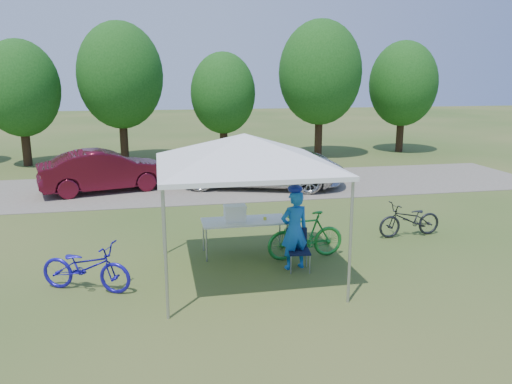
# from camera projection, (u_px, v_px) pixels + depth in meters

# --- Properties ---
(ground) EXTENTS (100.00, 100.00, 0.00)m
(ground) POSITION_uv_depth(u_px,v_px,m) (245.00, 275.00, 9.59)
(ground) COLOR #2D5119
(ground) RESTS_ON ground
(gravel_strip) EXTENTS (24.00, 5.00, 0.02)m
(gravel_strip) POSITION_uv_depth(u_px,v_px,m) (205.00, 187.00, 17.23)
(gravel_strip) COLOR gray
(gravel_strip) RESTS_ON ground
(canopy) EXTENTS (4.53, 4.53, 3.00)m
(canopy) POSITION_uv_depth(u_px,v_px,m) (244.00, 138.00, 8.99)
(canopy) COLOR #A5A5AA
(canopy) RESTS_ON ground
(treeline) EXTENTS (24.89, 4.28, 6.30)m
(treeline) POSITION_uv_depth(u_px,v_px,m) (183.00, 81.00, 22.15)
(treeline) COLOR #382314
(treeline) RESTS_ON ground
(folding_table) EXTENTS (1.81, 0.75, 0.74)m
(folding_table) POSITION_uv_depth(u_px,v_px,m) (245.00, 222.00, 10.62)
(folding_table) COLOR white
(folding_table) RESTS_ON ground
(folding_chair) EXTENTS (0.46, 0.48, 0.81)m
(folding_chair) POSITION_uv_depth(u_px,v_px,m) (298.00, 246.00, 9.82)
(folding_chair) COLOR black
(folding_chair) RESTS_ON ground
(cooler) EXTENTS (0.46, 0.32, 0.34)m
(cooler) POSITION_uv_depth(u_px,v_px,m) (235.00, 213.00, 10.53)
(cooler) COLOR white
(cooler) RESTS_ON folding_table
(ice_cream_cup) EXTENTS (0.07, 0.07, 0.05)m
(ice_cream_cup) POSITION_uv_depth(u_px,v_px,m) (265.00, 218.00, 10.64)
(ice_cream_cup) COLOR yellow
(ice_cream_cup) RESTS_ON folding_table
(cyclist) EXTENTS (0.64, 0.48, 1.59)m
(cyclist) POSITION_uv_depth(u_px,v_px,m) (294.00, 230.00, 9.77)
(cyclist) COLOR blue
(cyclist) RESTS_ON ground
(bike_blue) EXTENTS (1.79, 1.20, 0.89)m
(bike_blue) POSITION_uv_depth(u_px,v_px,m) (86.00, 267.00, 8.81)
(bike_blue) COLOR #1A12A6
(bike_blue) RESTS_ON ground
(bike_green) EXTENTS (1.70, 0.63, 1.00)m
(bike_green) POSITION_uv_depth(u_px,v_px,m) (306.00, 235.00, 10.39)
(bike_green) COLOR #1D822E
(bike_green) RESTS_ON ground
(bike_dark) EXTENTS (1.62, 0.67, 0.83)m
(bike_dark) POSITION_uv_depth(u_px,v_px,m) (410.00, 219.00, 11.84)
(bike_dark) COLOR black
(bike_dark) RESTS_ON ground
(minivan) EXTENTS (6.10, 4.14, 1.55)m
(minivan) POSITION_uv_depth(u_px,v_px,m) (263.00, 163.00, 17.22)
(minivan) COLOR silver
(minivan) RESTS_ON gravel_strip
(sedan) EXTENTS (4.40, 2.48, 1.37)m
(sedan) POSITION_uv_depth(u_px,v_px,m) (105.00, 171.00, 16.39)
(sedan) COLOR #520D1C
(sedan) RESTS_ON gravel_strip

